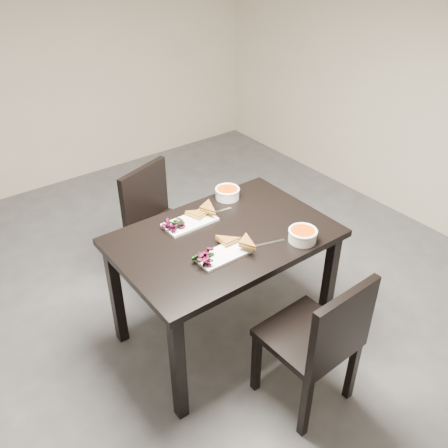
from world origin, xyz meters
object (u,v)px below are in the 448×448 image
soup_bowl_near (303,235)px  soup_bowl_far (227,192)px  chair_far (159,220)px  plate_far (190,222)px  chair_near (320,338)px  plate_near (222,255)px  table (224,249)px

soup_bowl_near → soup_bowl_far: soup_bowl_near is taller
chair_far → plate_far: chair_far is taller
soup_bowl_near → soup_bowl_far: size_ratio=1.03×
soup_bowl_near → plate_far: (-0.39, 0.51, -0.03)m
chair_far → plate_far: (-0.07, -0.50, 0.27)m
soup_bowl_near → soup_bowl_far: bearing=94.2°
soup_bowl_far → chair_near: bearing=-100.6°
plate_near → soup_bowl_far: 0.60m
chair_near → plate_far: bearing=98.1°
soup_bowl_near → plate_far: 0.64m
table → soup_bowl_far: (0.26, 0.31, 0.14)m
plate_near → table: bearing=50.7°
chair_near → soup_bowl_near: (0.23, 0.40, 0.31)m
table → soup_bowl_near: soup_bowl_near is taller
soup_bowl_near → plate_near: bearing=160.8°
chair_far → plate_far: bearing=-117.0°
chair_near → table: bearing=93.9°
table → plate_far: (-0.09, 0.21, 0.11)m
chair_far → soup_bowl_far: chair_far is taller
chair_near → soup_bowl_far: bearing=77.5°
table → plate_near: size_ratio=4.25×
plate_near → soup_bowl_far: (0.38, 0.46, 0.03)m
chair_near → soup_bowl_near: chair_near is taller
chair_near → soup_bowl_far: (0.19, 1.01, 0.30)m
soup_bowl_near → plate_far: size_ratio=0.52×
soup_bowl_far → plate_near: bearing=-129.8°
chair_far → chair_near: bearing=-105.5°
table → plate_near: (-0.12, -0.15, 0.11)m
chair_near → soup_bowl_near: size_ratio=5.37×
chair_near → plate_near: size_ratio=3.01×
chair_near → chair_far: size_ratio=1.00×
plate_near → plate_far: size_ratio=0.92×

